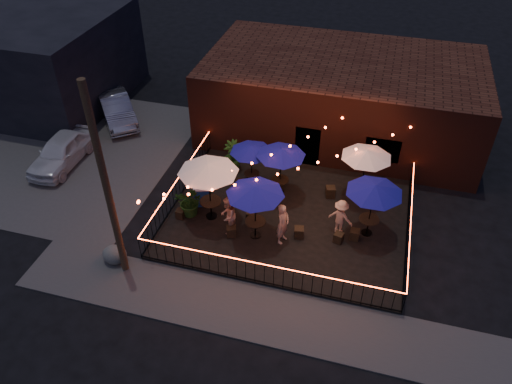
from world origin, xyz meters
TOP-DOWN VIEW (x-y plane):
  - ground at (0.00, 0.00)m, footprint 110.00×110.00m
  - patio at (0.00, 2.00)m, footprint 10.00×8.00m
  - sidewalk at (0.00, -3.25)m, footprint 18.00×2.50m
  - parking_lot at (-12.00, 4.00)m, footprint 11.00×12.00m
  - brick_building at (1.00, 9.99)m, footprint 14.00×8.00m
  - background_building at (-18.00, 9.00)m, footprint 12.00×9.00m
  - utility_pole at (-5.40, -2.60)m, footprint 0.26×0.26m
  - fence_front at (0.00, -2.00)m, footprint 10.00×0.04m
  - fence_left at (-5.00, 2.00)m, footprint 0.04×8.00m
  - fence_right at (5.00, 2.00)m, footprint 0.04×8.00m
  - festoon_lights at (-1.01, 1.70)m, footprint 10.02×8.72m
  - cafe_table_0 at (-3.17, 1.07)m, footprint 3.23×3.23m
  - cafe_table_1 at (-2.11, 3.69)m, footprint 2.46×2.46m
  - cafe_table_2 at (-1.02, 0.42)m, footprint 2.58×2.58m
  - cafe_table_3 at (-0.72, 3.48)m, footprint 2.88×2.88m
  - cafe_table_4 at (3.40, 1.82)m, footprint 3.01×3.01m
  - cafe_table_5 at (2.85, 4.27)m, footprint 2.85×2.85m
  - bistro_chair_0 at (-4.43, 0.65)m, footprint 0.36×0.36m
  - bistro_chair_1 at (-1.98, 0.17)m, footprint 0.49×0.49m
  - bistro_chair_2 at (-3.73, 3.62)m, footprint 0.41×0.41m
  - bistro_chair_3 at (-2.58, 3.32)m, footprint 0.39×0.39m
  - bistro_chair_4 at (-1.43, 1.28)m, footprint 0.43×0.43m
  - bistro_chair_5 at (0.72, 0.85)m, footprint 0.45×0.45m
  - bistro_chair_6 at (-0.85, 3.93)m, footprint 0.43×0.43m
  - bistro_chair_7 at (1.54, 3.84)m, footprint 0.51×0.51m
  - bistro_chair_8 at (2.33, 1.00)m, footprint 0.42×0.42m
  - bistro_chair_9 at (2.93, 1.34)m, footprint 0.39×0.39m
  - bistro_chair_10 at (2.84, 4.45)m, footprint 0.48×0.48m
  - bistro_chair_11 at (3.60, 4.50)m, footprint 0.42×0.42m
  - patron_a at (0.12, 0.43)m, footprint 0.61×0.77m
  - patron_b at (-2.17, 0.38)m, footprint 0.69×0.86m
  - patron_c at (2.26, 1.59)m, footprint 1.16×0.87m
  - potted_shrub_a at (-4.04, 0.96)m, footprint 1.46×1.34m
  - potted_shrub_b at (-3.76, 2.26)m, footprint 0.75×0.64m
  - potted_shrub_c at (-3.36, 4.69)m, footprint 0.96×0.96m
  - cooler at (-3.85, 1.75)m, footprint 0.84×0.73m
  - boulder at (-5.96, -2.33)m, footprint 1.02×0.90m
  - car_white at (-11.66, 3.02)m, footprint 1.80×4.30m
  - car_silver at (-11.07, 7.55)m, footprint 4.02×4.41m

SIDE VIEW (x-z plane):
  - ground at x=0.00m, z-range 0.00..0.00m
  - parking_lot at x=-12.00m, z-range 0.00..0.02m
  - sidewalk at x=0.00m, z-range 0.00..0.05m
  - patio at x=0.00m, z-range 0.00..0.15m
  - bistro_chair_0 at x=-4.43m, z-range 0.15..0.56m
  - bistro_chair_8 at x=2.33m, z-range 0.15..0.56m
  - bistro_chair_6 at x=-0.85m, z-range 0.15..0.57m
  - bistro_chair_2 at x=-3.73m, z-range 0.15..0.57m
  - boulder at x=-5.96m, z-range 0.00..0.73m
  - bistro_chair_3 at x=-2.58m, z-range 0.15..0.58m
  - bistro_chair_9 at x=2.93m, z-range 0.15..0.60m
  - bistro_chair_1 at x=-1.98m, z-range 0.15..0.60m
  - bistro_chair_11 at x=3.60m, z-range 0.15..0.60m
  - bistro_chair_5 at x=0.72m, z-range 0.15..0.60m
  - bistro_chair_10 at x=2.84m, z-range 0.15..0.62m
  - bistro_chair_7 at x=1.54m, z-range 0.15..0.63m
  - bistro_chair_4 at x=-1.43m, z-range 0.15..0.64m
  - cooler at x=-3.85m, z-range 0.16..1.08m
  - fence_front at x=0.00m, z-range 0.14..1.18m
  - fence_left at x=-5.00m, z-range 0.14..1.18m
  - fence_right at x=5.00m, z-range 0.14..1.18m
  - car_white at x=-11.66m, z-range 0.00..1.45m
  - car_silver at x=-11.07m, z-range 0.00..1.46m
  - potted_shrub_b at x=-3.76m, z-range 0.15..1.38m
  - potted_shrub_a at x=-4.04m, z-range 0.15..1.51m
  - potted_shrub_c at x=-3.36m, z-range 0.15..1.66m
  - patron_c at x=2.26m, z-range 0.15..1.76m
  - patron_b at x=-2.17m, z-range 0.15..1.87m
  - patron_a at x=0.12m, z-range 0.15..2.00m
  - brick_building at x=1.00m, z-range 0.00..4.00m
  - cafe_table_1 at x=-2.11m, z-range 1.04..3.20m
  - cafe_table_3 at x=-0.72m, z-range 1.14..3.53m
  - cafe_table_5 at x=2.85m, z-range 1.16..3.61m
  - cafe_table_4 at x=3.40m, z-range 1.19..3.70m
  - cafe_table_2 at x=-1.02m, z-range 1.21..3.77m
  - background_building at x=-18.00m, z-range 0.00..5.00m
  - festoon_lights at x=-1.01m, z-range 1.86..3.18m
  - cafe_table_0 at x=-3.17m, z-range 1.29..4.06m
  - utility_pole at x=-5.40m, z-range 0.00..8.00m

